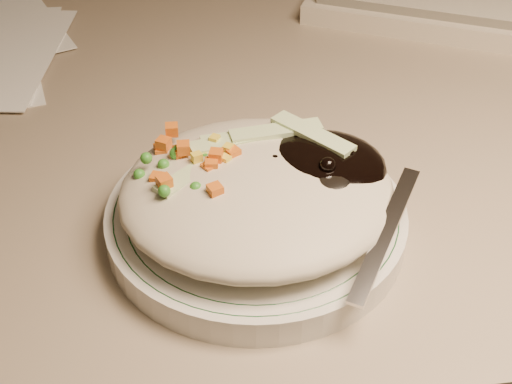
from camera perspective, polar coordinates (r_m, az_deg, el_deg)
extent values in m
cube|color=gray|center=(0.70, 2.11, 6.93)|extent=(1.40, 0.70, 0.04)
cylinder|color=silver|center=(0.52, 0.00, -2.24)|extent=(0.22, 0.22, 0.02)
torus|color=#144723|center=(0.51, 0.00, -1.40)|extent=(0.20, 0.20, 0.00)
torus|color=#144723|center=(0.51, 0.00, -1.40)|extent=(0.19, 0.19, 0.00)
ellipsoid|color=#B4A992|center=(0.49, 0.08, 0.02)|extent=(0.19, 0.18, 0.04)
ellipsoid|color=black|center=(0.51, 4.89, 1.91)|extent=(0.10, 0.09, 0.03)
ellipsoid|color=orange|center=(0.50, -5.30, 1.18)|extent=(0.08, 0.08, 0.02)
sphere|color=black|center=(0.50, 1.51, 2.39)|extent=(0.01, 0.01, 0.01)
sphere|color=black|center=(0.51, 4.65, 3.05)|extent=(0.01, 0.01, 0.01)
sphere|color=black|center=(0.50, 7.37, 3.11)|extent=(0.01, 0.01, 0.01)
sphere|color=black|center=(0.52, 6.24, 3.39)|extent=(0.01, 0.01, 0.01)
sphere|color=black|center=(0.49, 5.74, 2.11)|extent=(0.01, 0.01, 0.01)
sphere|color=black|center=(0.50, 4.52, 2.55)|extent=(0.01, 0.01, 0.01)
sphere|color=black|center=(0.51, 5.52, 3.35)|extent=(0.01, 0.01, 0.01)
cube|color=#D36017|center=(0.50, -5.83, 3.53)|extent=(0.01, 0.01, 0.01)
cube|color=#D36017|center=(0.49, -3.81, 1.17)|extent=(0.01, 0.01, 0.01)
cube|color=#D36017|center=(0.51, -7.40, 3.86)|extent=(0.01, 0.01, 0.01)
cube|color=#D36017|center=(0.49, -3.21, 2.93)|extent=(0.01, 0.01, 0.01)
cube|color=#D36017|center=(0.49, -3.57, 2.16)|extent=(0.01, 0.01, 0.01)
cube|color=#D36017|center=(0.52, -7.58, 3.39)|extent=(0.01, 0.01, 0.01)
cube|color=#D36017|center=(0.50, -6.08, 3.20)|extent=(0.01, 0.01, 0.01)
cube|color=#D36017|center=(0.49, -3.76, 1.84)|extent=(0.01, 0.01, 0.01)
cube|color=#D36017|center=(0.50, -1.87, 3.09)|extent=(0.01, 0.01, 0.01)
cube|color=#D36017|center=(0.52, -6.75, 4.98)|extent=(0.01, 0.01, 0.01)
cube|color=#D36017|center=(0.47, -7.35, 0.82)|extent=(0.01, 0.01, 0.01)
cube|color=#D36017|center=(0.46, -3.29, 0.11)|extent=(0.01, 0.01, 0.01)
cube|color=#D36017|center=(0.49, -7.88, 1.00)|extent=(0.01, 0.01, 0.01)
cube|color=#D36017|center=(0.52, -7.48, 3.12)|extent=(0.01, 0.01, 0.01)
sphere|color=#388C28|center=(0.50, -3.69, 2.36)|extent=(0.01, 0.01, 0.01)
sphere|color=#388C28|center=(0.47, -7.35, 0.08)|extent=(0.01, 0.01, 0.01)
sphere|color=#388C28|center=(0.50, -7.41, 2.19)|extent=(0.01, 0.01, 0.01)
sphere|color=#388C28|center=(0.49, -8.78, 2.69)|extent=(0.01, 0.01, 0.01)
sphere|color=#388C28|center=(0.50, -4.07, 2.64)|extent=(0.01, 0.01, 0.01)
sphere|color=#388C28|center=(0.48, -2.97, 0.13)|extent=(0.01, 0.01, 0.01)
sphere|color=#388C28|center=(0.50, -5.37, 1.63)|extent=(0.01, 0.01, 0.01)
sphere|color=#388C28|center=(0.48, -6.04, 0.14)|extent=(0.01, 0.01, 0.01)
sphere|color=#388C28|center=(0.50, -9.32, 1.38)|extent=(0.01, 0.01, 0.01)
sphere|color=#388C28|center=(0.50, -6.24, 3.34)|extent=(0.01, 0.01, 0.01)
sphere|color=#388C28|center=(0.50, -6.48, 3.10)|extent=(0.01, 0.01, 0.01)
sphere|color=#388C28|center=(0.49, -7.28, 0.98)|extent=(0.01, 0.01, 0.01)
sphere|color=#388C28|center=(0.47, -4.84, 0.34)|extent=(0.01, 0.01, 0.01)
sphere|color=#388C28|center=(0.52, -1.61, 3.81)|extent=(0.01, 0.01, 0.01)
cube|color=yellow|center=(0.50, -4.21, 2.63)|extent=(0.01, 0.01, 0.01)
cube|color=yellow|center=(0.49, -2.46, 2.56)|extent=(0.01, 0.01, 0.01)
cube|color=yellow|center=(0.51, -5.45, 2.72)|extent=(0.01, 0.01, 0.01)
cube|color=yellow|center=(0.49, -4.77, 2.77)|extent=(0.01, 0.01, 0.01)
cube|color=yellow|center=(0.49, -5.35, 1.48)|extent=(0.01, 0.01, 0.01)
cube|color=yellow|center=(0.50, -2.26, 3.43)|extent=(0.01, 0.01, 0.01)
cube|color=yellow|center=(0.51, -3.32, 4.16)|extent=(0.01, 0.01, 0.01)
cube|color=yellow|center=(0.49, -4.25, 1.49)|extent=(0.01, 0.01, 0.01)
cube|color=#B2D18C|center=(0.51, -1.62, 4.17)|extent=(0.07, 0.03, 0.00)
cube|color=#B2D18C|center=(0.52, 1.62, 4.91)|extent=(0.07, 0.02, 0.00)
cube|color=#B2D18C|center=(0.49, -4.73, 1.71)|extent=(0.06, 0.06, 0.00)
cube|color=#B2D18C|center=(0.51, 4.55, 4.67)|extent=(0.06, 0.06, 0.00)
cube|color=#B2D18C|center=(0.48, 0.74, 0.69)|extent=(0.07, 0.04, 0.00)
cube|color=#B2D18C|center=(0.52, -0.67, 4.42)|extent=(0.07, 0.02, 0.00)
ellipsoid|color=silver|center=(0.49, 5.80, 1.14)|extent=(0.05, 0.06, 0.01)
cube|color=silver|center=(0.47, 10.30, -3.29)|extent=(0.07, 0.10, 0.03)
cube|color=beige|center=(0.85, 19.65, 13.29)|extent=(0.46, 0.33, 0.02)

